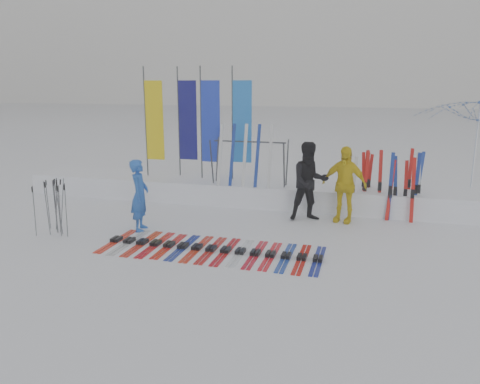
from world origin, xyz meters
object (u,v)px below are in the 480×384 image
(person_yellow, at_px, (344,184))
(ski_row, at_px, (211,249))
(ski_rack, at_px, (249,156))
(person_black, at_px, (309,182))
(person_blue, at_px, (140,195))
(tent_canopy, at_px, (477,152))

(person_yellow, relative_size, ski_row, 0.42)
(person_yellow, xyz_separation_m, ski_rack, (-2.59, 0.87, 0.45))
(person_black, distance_m, ski_rack, 2.05)
(person_blue, bearing_deg, person_yellow, -80.40)
(person_blue, xyz_separation_m, ski_rack, (1.87, 2.81, 0.56))
(person_black, height_order, tent_canopy, tent_canopy)
(person_blue, bearing_deg, ski_row, -127.37)
(person_black, height_order, ski_row, person_black)
(person_black, xyz_separation_m, ski_row, (-1.62, -2.74, -0.94))
(ski_row, bearing_deg, person_black, 59.30)
(person_yellow, height_order, ski_rack, person_yellow)
(tent_canopy, distance_m, ski_row, 7.91)
(ski_row, bearing_deg, ski_rack, 92.18)
(person_blue, height_order, ski_row, person_blue)
(person_black, distance_m, person_yellow, 0.83)
(person_black, bearing_deg, ski_rack, 128.83)
(tent_canopy, distance_m, ski_rack, 6.12)
(ski_row, bearing_deg, person_blue, 156.48)
(person_blue, distance_m, tent_canopy, 8.94)
(person_blue, relative_size, ski_row, 0.37)
(person_yellow, bearing_deg, ski_rack, 176.01)
(person_yellow, bearing_deg, person_black, -160.13)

